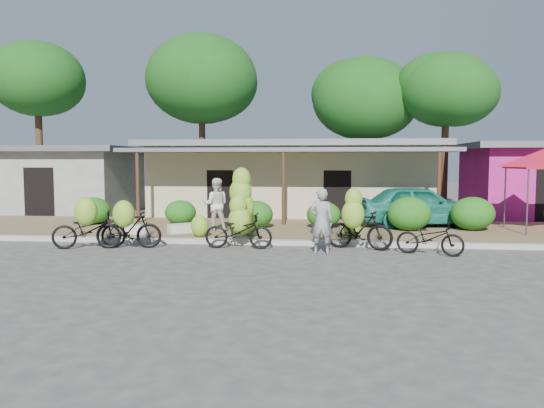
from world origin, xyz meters
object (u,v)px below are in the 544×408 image
(tree_back_left, at_px, (35,77))
(bystander, at_px, (216,204))
(bike_far_right, at_px, (430,238))
(tree_near_right, at_px, (442,88))
(teal_van, at_px, (418,205))
(sack_far, at_px, (138,230))
(bike_center, at_px, (240,217))
(sack_near, at_px, (181,228))
(bike_left, at_px, (128,226))
(vendor, at_px, (321,221))
(bike_right, at_px, (358,225))
(tree_far_center, at_px, (199,78))
(tree_center_right, at_px, (360,97))
(bike_far_left, at_px, (89,227))

(tree_back_left, distance_m, bystander, 15.76)
(bike_far_right, bearing_deg, tree_near_right, 7.69)
(tree_near_right, height_order, teal_van, tree_near_right)
(sack_far, bearing_deg, tree_near_right, 44.52)
(bike_center, bearing_deg, sack_near, 49.82)
(bike_left, relative_size, vendor, 1.07)
(tree_back_left, xyz_separation_m, bike_right, (16.19, -11.77, -6.12))
(tree_back_left, height_order, bike_left, tree_back_left)
(bike_far_right, distance_m, vendor, 2.89)
(tree_far_center, distance_m, bike_center, 16.65)
(bike_left, distance_m, sack_far, 2.31)
(bystander, bearing_deg, tree_center_right, -119.57)
(sack_near, distance_m, bystander, 1.45)
(tree_back_left, distance_m, sack_near, 15.77)
(tree_back_left, distance_m, tree_far_center, 8.55)
(tree_back_left, bearing_deg, tree_near_right, 4.09)
(tree_center_right, bearing_deg, tree_near_right, -26.57)
(tree_near_right, height_order, bike_far_left, tree_near_right)
(bike_left, relative_size, bystander, 1.06)
(tree_center_right, bearing_deg, sack_near, -116.01)
(tree_back_left, relative_size, tree_near_right, 1.09)
(tree_center_right, xyz_separation_m, bike_far_left, (-8.34, -15.90, -5.40))
(teal_van, bearing_deg, bike_left, 112.25)
(vendor, height_order, teal_van, vendor)
(tree_far_center, relative_size, teal_van, 2.17)
(tree_far_center, distance_m, bike_left, 16.72)
(tree_back_left, bearing_deg, bike_far_left, -55.09)
(tree_far_center, height_order, vendor, tree_far_center)
(bike_far_left, distance_m, vendor, 6.54)
(tree_center_right, height_order, bike_far_right, tree_center_right)
(sack_near, bearing_deg, tree_back_left, 137.39)
(tree_center_right, bearing_deg, bike_far_left, -117.69)
(tree_far_center, xyz_separation_m, tree_near_right, (13.00, -1.50, -0.98))
(tree_center_right, distance_m, sack_near, 15.78)
(bike_far_left, bearing_deg, tree_center_right, -47.51)
(bike_far_left, distance_m, teal_van, 11.36)
(bike_far_left, bearing_deg, tree_back_left, 15.09)
(tree_near_right, bearing_deg, sack_near, -132.98)
(tree_back_left, relative_size, bystander, 4.87)
(bike_far_right, distance_m, bystander, 7.32)
(bike_center, distance_m, vendor, 2.50)
(bike_right, bearing_deg, tree_back_left, 73.06)
(tree_center_right, xyz_separation_m, vendor, (-1.81, -16.00, -5.13))
(bike_far_left, xyz_separation_m, teal_van, (9.95, 5.49, 0.25))
(tree_far_center, relative_size, bike_right, 4.85)
(sack_near, bearing_deg, bike_far_right, -19.37)
(tree_far_center, xyz_separation_m, sack_near, (2.56, -12.71, -6.88))
(vendor, bearing_deg, tree_near_right, -110.18)
(sack_near, bearing_deg, bike_far_left, -125.23)
(tree_far_center, xyz_separation_m, bike_right, (8.19, -14.77, -6.43))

